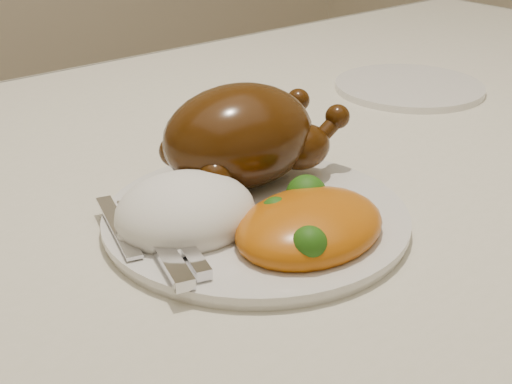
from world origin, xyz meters
TOP-DOWN VIEW (x-y plane):
  - dining_table at (0.00, 0.00)m, footprint 1.60×0.90m
  - tablecloth at (0.00, 0.00)m, footprint 1.73×1.03m
  - dinner_plate at (-0.13, -0.04)m, footprint 0.30×0.30m
  - side_plate at (0.27, 0.12)m, footprint 0.25×0.25m
  - roast_chicken at (-0.10, 0.02)m, footprint 0.18×0.12m
  - rice_mound at (-0.19, -0.02)m, footprint 0.13×0.12m
  - mac_and_cheese at (-0.13, -0.10)m, footprint 0.14×0.12m
  - cutlery at (-0.23, -0.05)m, footprint 0.06×0.17m

SIDE VIEW (x-z plane):
  - dining_table at x=0.00m, z-range 0.29..1.05m
  - tablecloth at x=0.00m, z-range 0.65..0.83m
  - side_plate at x=0.27m, z-range 0.77..0.78m
  - dinner_plate at x=-0.13m, z-range 0.77..0.78m
  - cutlery at x=-0.23m, z-range 0.78..0.79m
  - mac_and_cheese at x=-0.13m, z-range 0.77..0.81m
  - rice_mound at x=-0.19m, z-range 0.76..0.82m
  - roast_chicken at x=-0.10m, z-range 0.78..0.87m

